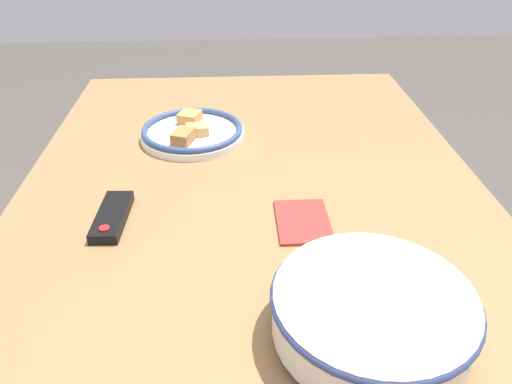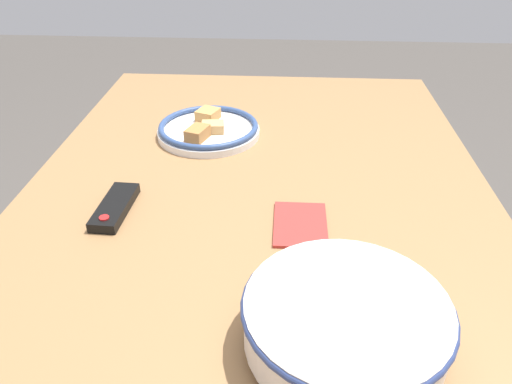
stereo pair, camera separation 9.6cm
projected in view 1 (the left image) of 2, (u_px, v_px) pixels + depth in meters
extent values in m
cube|color=olive|center=(255.00, 219.00, 0.99)|extent=(1.59, 0.99, 0.04)
cylinder|color=olive|center=(360.00, 184.00, 1.82)|extent=(0.06, 0.06, 0.70)
cylinder|color=olive|center=(126.00, 191.00, 1.78)|extent=(0.06, 0.06, 0.70)
cylinder|color=silver|center=(368.00, 333.00, 0.71)|extent=(0.12, 0.12, 0.01)
cylinder|color=silver|center=(372.00, 312.00, 0.68)|extent=(0.27, 0.27, 0.07)
cylinder|color=#9E4C1E|center=(372.00, 315.00, 0.69)|extent=(0.25, 0.25, 0.06)
torus|color=navy|center=(374.00, 299.00, 0.67)|extent=(0.28, 0.28, 0.01)
cylinder|color=white|center=(193.00, 135.00, 1.25)|extent=(0.26, 0.26, 0.02)
torus|color=#334C7F|center=(192.00, 129.00, 1.25)|extent=(0.25, 0.25, 0.01)
cube|color=tan|center=(190.00, 117.00, 1.29)|extent=(0.07, 0.07, 0.03)
cube|color=#B2753D|center=(183.00, 137.00, 1.19)|extent=(0.07, 0.06, 0.03)
cube|color=tan|center=(197.00, 130.00, 1.23)|extent=(0.05, 0.06, 0.02)
cube|color=black|center=(112.00, 216.00, 0.95)|extent=(0.16, 0.06, 0.02)
cylinder|color=red|center=(104.00, 228.00, 0.90)|extent=(0.02, 0.02, 0.00)
cube|color=#B2332D|center=(303.00, 221.00, 0.95)|extent=(0.14, 0.10, 0.01)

